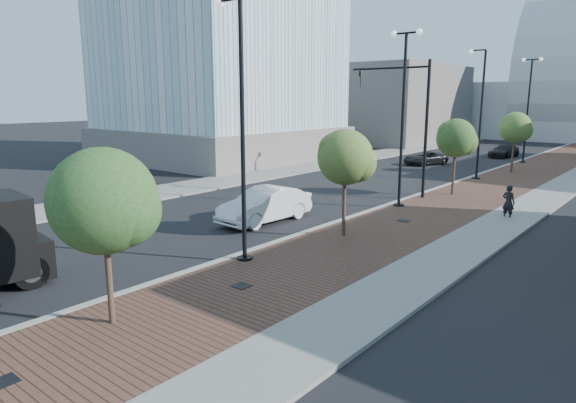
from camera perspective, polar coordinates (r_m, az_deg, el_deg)
The scene contains 21 objects.
sidewalk at distance 44.02m, azimuth 26.63°, elevation 2.83°, with size 7.00×140.00×0.12m, color #4C2D23.
curb at distance 44.90m, azimuth 22.30°, elevation 3.36°, with size 0.30×140.00×0.14m, color gray.
west_sidewalk at distance 50.23m, azimuth 8.00°, elevation 4.91°, with size 4.00×140.00×0.12m, color slate.
white_sedan at distance 24.26m, azimuth -2.62°, elevation -0.40°, with size 1.75×5.03×1.66m, color silver.
dark_car_mid at distance 46.67m, azimuth 15.26°, elevation 4.75°, with size 1.94×4.20×1.17m, color black.
dark_car_far at distance 55.19m, azimuth 23.23°, elevation 5.27°, with size 1.73×4.25×1.23m, color black.
pedestrian at distance 26.97m, azimuth 23.66°, elevation -0.09°, with size 0.62×0.41×1.71m, color black.
streetlight_1 at distance 17.80m, azimuth -5.40°, elevation 6.60°, with size 1.44×0.56×9.21m.
streetlight_2 at distance 27.55m, azimuth 12.83°, elevation 9.15°, with size 1.72×0.56×9.28m.
streetlight_3 at distance 38.69m, azimuth 20.78°, elevation 8.64°, with size 1.44×0.56×9.21m.
streetlight_4 at distance 50.15m, azimuth 25.47°, elevation 9.35°, with size 1.72×0.56×9.28m.
traffic_mast at distance 30.63m, azimuth 13.89°, elevation 9.64°, with size 5.09×0.20×8.00m.
tree_0 at distance 13.37m, azimuth -19.96°, elevation -0.00°, with size 2.71×2.71×4.73m.
tree_1 at distance 21.09m, azimuth 6.61°, elevation 4.96°, with size 2.38×2.33×4.64m.
tree_2 at distance 31.79m, azimuth 18.54°, elevation 6.80°, with size 2.35×2.30×4.68m.
tree_3 at distance 43.19m, azimuth 24.36°, elevation 7.62°, with size 2.44×2.40×4.81m.
tower_podium at distance 50.83m, azimuth -7.53°, elevation 6.64°, with size 19.00×19.00×3.00m, color slate.
commercial_block_nw at distance 70.75m, azimuth 11.83°, elevation 10.74°, with size 14.00×20.00×10.00m, color #605956.
utility_cover_0 at distance 12.58m, azimuth -29.42°, elevation -17.28°, with size 0.50×0.50×0.02m, color black.
utility_cover_1 at distance 16.05m, azimuth -5.29°, elevation -9.47°, with size 0.50×0.50×0.02m, color black.
utility_cover_2 at distance 24.73m, azimuth 12.92°, elevation -2.12°, with size 0.50×0.50×0.02m, color black.
Camera 1 is at (12.98, -2.58, 5.92)m, focal length 31.44 mm.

